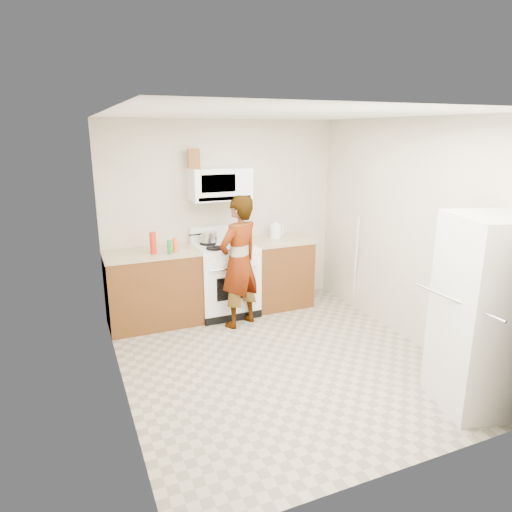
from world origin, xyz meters
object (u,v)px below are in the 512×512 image
fridge (488,314)px  kettle (276,231)px  person (239,262)px  gas_range (225,278)px  saucepan (208,237)px  microwave (220,184)px

fridge → kettle: size_ratio=9.09×
person → fridge: size_ratio=0.96×
gas_range → saucepan: gas_range is taller
person → saucepan: 0.68m
fridge → saucepan: 3.40m
gas_range → kettle: size_ratio=6.04×
gas_range → fridge: bearing=-64.5°
kettle → saucepan: kettle is taller
microwave → fridge: size_ratio=0.45×
gas_range → microwave: size_ratio=1.49×
microwave → saucepan: 0.70m
gas_range → saucepan: size_ratio=4.84×
saucepan → gas_range: bearing=-47.0°
kettle → saucepan: 0.94m
microwave → saucepan: bearing=164.1°
microwave → fridge: 3.40m
kettle → microwave: bearing=-157.6°
person → saucepan: size_ratio=6.97×
gas_range → kettle: 0.96m
gas_range → fridge: (1.37, -2.86, 0.36)m
fridge → kettle: fridge is taller
fridge → microwave: bearing=130.2°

